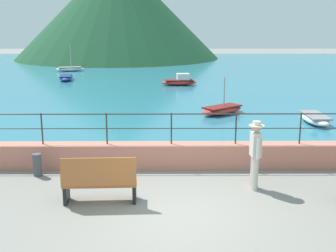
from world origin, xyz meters
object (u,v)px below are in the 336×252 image
object	(u,v)px
person_walking	(255,152)
boat_6	(315,118)
bollard	(37,165)
boat_5	(66,78)
boat_2	(180,81)
bench_main	(100,180)
boat_4	(222,109)
boat_1	(70,69)

from	to	relation	value
person_walking	boat_6	size ratio (longest dim) A/B	0.76
boat_6	bollard	bearing A→B (deg)	-148.21
person_walking	boat_5	world-z (taller)	person_walking
person_walking	boat_6	bearing A→B (deg)	60.65
boat_2	boat_5	size ratio (longest dim) A/B	0.99
bench_main	boat_4	distance (m)	10.45
bench_main	person_walking	bearing A→B (deg)	12.92
bench_main	boat_1	bearing A→B (deg)	103.65
boat_4	bench_main	bearing A→B (deg)	-112.96
person_walking	boat_2	world-z (taller)	person_walking
boat_1	person_walking	bearing A→B (deg)	-68.48
bollard	boat_1	world-z (taller)	boat_1
bollard	boat_1	size ratio (longest dim) A/B	0.25
boat_5	bollard	bearing A→B (deg)	-79.49
person_walking	bollard	bearing A→B (deg)	170.24
boat_1	boat_5	xyz separation A→B (m)	(0.98, -5.82, -0.01)
boat_1	boat_5	world-z (taller)	boat_1
boat_1	boat_6	size ratio (longest dim) A/B	1.05
boat_6	bench_main	bearing A→B (deg)	-134.40
bollard	boat_5	world-z (taller)	bollard
person_walking	boat_6	world-z (taller)	person_walking
boat_2	boat_4	bearing A→B (deg)	-79.95
bollard	boat_6	bearing A→B (deg)	31.79
boat_1	bollard	bearing A→B (deg)	-79.70
person_walking	bollard	size ratio (longest dim) A/B	2.83
boat_2	boat_5	xyz separation A→B (m)	(-8.03, 2.44, -0.07)
bench_main	bollard	xyz separation A→B (m)	(-1.98, 1.84, -0.25)
boat_5	boat_1	bearing A→B (deg)	99.58
person_walking	boat_2	distance (m)	17.88
bollard	boat_1	bearing A→B (deg)	100.30
bollard	boat_1	distance (m)	25.52
bollard	boat_2	xyz separation A→B (m)	(4.45, 16.84, 0.02)
bollard	boat_6	size ratio (longest dim) A/B	0.27
boat_6	person_walking	bearing A→B (deg)	-119.35
bench_main	boat_6	size ratio (longest dim) A/B	0.75
bollard	boat_6	world-z (taller)	bollard
person_walking	boat_4	distance (m)	8.80
bollard	boat_4	bearing A→B (deg)	52.07
boat_2	boat_4	distance (m)	9.20
boat_1	boat_5	distance (m)	5.90
boat_4	boat_6	world-z (taller)	boat_4
boat_5	boat_6	size ratio (longest dim) A/B	1.04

